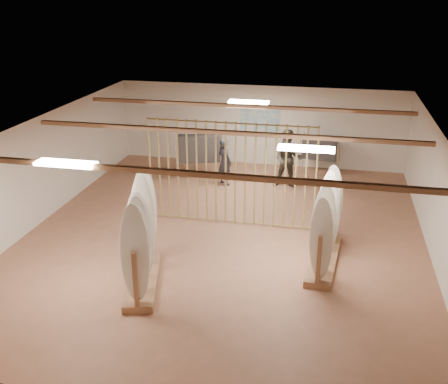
% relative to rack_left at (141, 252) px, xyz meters
% --- Properties ---
extents(floor, '(12.00, 12.00, 0.00)m').
position_rel_rack_left_xyz_m(floor, '(1.21, 2.62, -0.75)').
color(floor, '#A86F51').
rests_on(floor, ground).
extents(ceiling, '(12.00, 12.00, 0.00)m').
position_rel_rack_left_xyz_m(ceiling, '(1.21, 2.62, 2.05)').
color(ceiling, gray).
rests_on(ceiling, ground).
extents(wall_back, '(12.00, 0.00, 12.00)m').
position_rel_rack_left_xyz_m(wall_back, '(1.21, 8.62, 0.65)').
color(wall_back, silver).
rests_on(wall_back, ground).
extents(wall_front, '(12.00, 0.00, 12.00)m').
position_rel_rack_left_xyz_m(wall_front, '(1.21, -3.38, 0.65)').
color(wall_front, silver).
rests_on(wall_front, ground).
extents(wall_left, '(0.00, 12.00, 12.00)m').
position_rel_rack_left_xyz_m(wall_left, '(-3.79, 2.62, 0.65)').
color(wall_left, silver).
rests_on(wall_left, ground).
extents(wall_right, '(0.00, 12.00, 12.00)m').
position_rel_rack_left_xyz_m(wall_right, '(6.21, 2.62, 0.65)').
color(wall_right, silver).
rests_on(wall_right, ground).
extents(ceiling_slats, '(9.50, 6.12, 0.10)m').
position_rel_rack_left_xyz_m(ceiling_slats, '(1.21, 2.62, 1.97)').
color(ceiling_slats, '#986845').
rests_on(ceiling_slats, ground).
extents(light_panels, '(1.20, 0.35, 0.06)m').
position_rel_rack_left_xyz_m(light_panels, '(1.21, 2.62, 1.99)').
color(light_panels, white).
rests_on(light_panels, ground).
extents(bamboo_partition, '(4.45, 0.05, 2.78)m').
position_rel_rack_left_xyz_m(bamboo_partition, '(1.21, 3.42, 0.65)').
color(bamboo_partition, '#A38E4F').
rests_on(bamboo_partition, ground).
extents(poster, '(1.40, 0.03, 0.90)m').
position_rel_rack_left_xyz_m(poster, '(1.21, 8.60, 0.85)').
color(poster, '#3888C6').
rests_on(poster, ground).
extents(rack_left, '(1.18, 2.41, 2.22)m').
position_rel_rack_left_xyz_m(rack_left, '(0.00, 0.00, 0.00)').
color(rack_left, '#986845').
rests_on(rack_left, floor).
extents(rack_right, '(0.79, 2.62, 2.08)m').
position_rel_rack_left_xyz_m(rack_right, '(3.77, 1.78, -0.04)').
color(rack_right, '#986845').
rests_on(rack_right, floor).
extents(clothing_rack_a, '(1.42, 0.75, 1.58)m').
position_rel_rack_left_xyz_m(clothing_rack_a, '(-0.50, 6.69, 0.27)').
color(clothing_rack_a, silver).
rests_on(clothing_rack_a, floor).
extents(clothing_rack_b, '(1.23, 0.56, 1.35)m').
position_rel_rack_left_xyz_m(clothing_rack_b, '(3.35, 8.02, 0.12)').
color(clothing_rack_b, silver).
rests_on(clothing_rack_b, floor).
extents(shopper_a, '(0.76, 0.71, 1.72)m').
position_rel_rack_left_xyz_m(shopper_a, '(0.44, 6.30, 0.10)').
color(shopper_a, '#2A2B32').
rests_on(shopper_a, floor).
extents(shopper_b, '(1.03, 0.81, 2.12)m').
position_rel_rack_left_xyz_m(shopper_b, '(2.44, 6.45, 0.30)').
color(shopper_b, '#342F28').
rests_on(shopper_b, floor).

